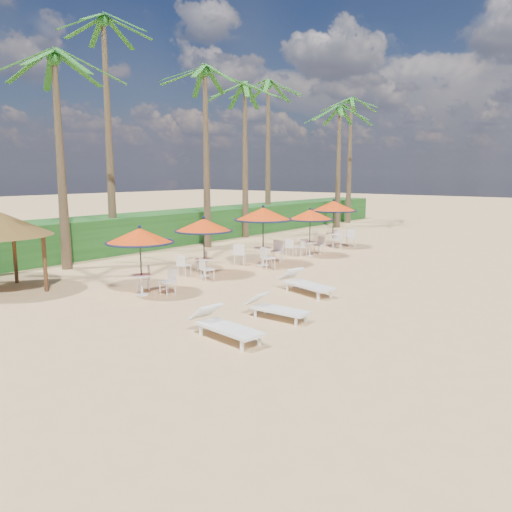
{
  "coord_description": "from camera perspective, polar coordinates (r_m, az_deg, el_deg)",
  "views": [
    {
      "loc": [
        8.43,
        -9.92,
        4.02
      ],
      "look_at": [
        -2.18,
        3.22,
        1.2
      ],
      "focal_mm": 35.0,
      "sensor_mm": 36.0,
      "label": 1
    }
  ],
  "objects": [
    {
      "name": "palm_4",
      "position": [
        31.79,
        -1.27,
        17.69
      ],
      "size": [
        5.0,
        5.0,
        9.37
      ],
      "color": "brown",
      "rests_on": "ground"
    },
    {
      "name": "station_2",
      "position": [
        21.73,
        0.79,
        3.98
      ],
      "size": [
        2.54,
        2.57,
        2.65
      ],
      "color": "black",
      "rests_on": "ground"
    },
    {
      "name": "palm_6",
      "position": [
        37.91,
        9.55,
        15.34
      ],
      "size": [
        5.0,
        5.0,
        8.75
      ],
      "color": "brown",
      "rests_on": "ground"
    },
    {
      "name": "lounger_mid",
      "position": [
        13.98,
        2.08,
        -5.87
      ],
      "size": [
        1.93,
        0.68,
        0.69
      ],
      "rotation": [
        0.0,
        0.0,
        0.04
      ],
      "color": "white",
      "rests_on": "ground"
    },
    {
      "name": "palm_2",
      "position": [
        26.66,
        -16.99,
        22.95
      ],
      "size": [
        5.0,
        5.0,
        11.35
      ],
      "color": "brown",
      "rests_on": "ground"
    },
    {
      "name": "station_3",
      "position": [
        24.35,
        6.09,
        4.05
      ],
      "size": [
        2.28,
        2.31,
        2.38
      ],
      "color": "black",
      "rests_on": "ground"
    },
    {
      "name": "scrub_hedge",
      "position": [
        30.47,
        -7.39,
        3.52
      ],
      "size": [
        3.0,
        40.0,
        1.8
      ],
      "primitive_type": "cube",
      "color": "#194716",
      "rests_on": "ground"
    },
    {
      "name": "station_0",
      "position": [
        16.81,
        -12.94,
        1.59
      ],
      "size": [
        2.24,
        2.24,
        2.34
      ],
      "color": "black",
      "rests_on": "ground"
    },
    {
      "name": "ground",
      "position": [
        13.62,
        -1.38,
        -7.69
      ],
      "size": [
        160.0,
        160.0,
        0.0
      ],
      "primitive_type": "plane",
      "color": "tan",
      "rests_on": "ground"
    },
    {
      "name": "palm_5",
      "position": [
        36.09,
        1.42,
        18.07
      ],
      "size": [
        5.0,
        5.0,
        10.28
      ],
      "color": "brown",
      "rests_on": "ground"
    },
    {
      "name": "palm_7",
      "position": [
        41.51,
        10.82,
        16.24
      ],
      "size": [
        5.0,
        5.0,
        9.87
      ],
      "color": "brown",
      "rests_on": "ground"
    },
    {
      "name": "station_1",
      "position": [
        19.53,
        -6.13,
        2.7
      ],
      "size": [
        2.27,
        2.27,
        2.37
      ],
      "color": "black",
      "rests_on": "ground"
    },
    {
      "name": "station_4",
      "position": [
        27.47,
        8.99,
        5.17
      ],
      "size": [
        2.53,
        2.53,
        2.64
      ],
      "color": "black",
      "rests_on": "ground"
    },
    {
      "name": "palm_1",
      "position": [
        22.6,
        -22.01,
        18.93
      ],
      "size": [
        5.0,
        5.0,
        8.76
      ],
      "color": "brown",
      "rests_on": "ground"
    },
    {
      "name": "palm_3",
      "position": [
        27.67,
        -5.84,
        19.15
      ],
      "size": [
        5.0,
        5.0,
        9.51
      ],
      "color": "brown",
      "rests_on": "ground"
    },
    {
      "name": "lounger_far",
      "position": [
        16.93,
        5.53,
        -3.02
      ],
      "size": [
        2.31,
        1.26,
        0.79
      ],
      "rotation": [
        0.0,
        0.0,
        -0.27
      ],
      "color": "white",
      "rests_on": "ground"
    },
    {
      "name": "lounger_near",
      "position": [
        12.33,
        -3.77,
        -7.8
      ],
      "size": [
        2.24,
        0.96,
        0.78
      ],
      "rotation": [
        0.0,
        0.0,
        -0.13
      ],
      "color": "white",
      "rests_on": "ground"
    }
  ]
}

